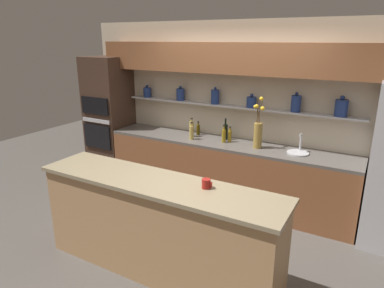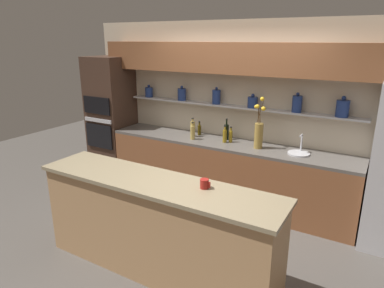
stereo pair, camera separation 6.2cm
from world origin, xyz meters
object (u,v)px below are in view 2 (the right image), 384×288
Objects in this scene: sink_fixture at (299,152)px; bottle_oil_0 at (199,129)px; oven_tower at (111,118)px; bottle_wine_4 at (226,132)px; bottle_spirit_2 at (193,129)px; coffee_mug at (205,184)px; flower_vase at (259,132)px; bottle_oil_1 at (225,136)px; bottle_spirit_3 at (193,132)px; bottle_oil_5 at (231,136)px.

bottle_oil_0 is at bearing 174.38° from sink_fixture.
bottle_wine_4 is at bearing 3.87° from oven_tower.
bottle_spirit_2 reaches higher than sink_fixture.
coffee_mug is (1.15, -1.76, 0.03)m from bottle_spirit_2.
sink_fixture is at bearing 3.05° from flower_vase.
sink_fixture is 1.57m from bottle_oil_0.
bottle_spirit_3 is (-0.48, -0.09, 0.01)m from bottle_oil_1.
bottle_spirit_2 is 2.11m from coffee_mug.
bottle_oil_5 is at bearing 38.05° from bottle_oil_1.
oven_tower is 3.21m from sink_fixture.
bottle_wine_4 is at bearing 28.80° from bottle_spirit_3.
oven_tower is 6.53× the size of bottle_wine_4.
bottle_oil_1 is 0.49m from bottle_spirit_3.
bottle_spirit_2 is 0.15m from bottle_spirit_3.
bottle_oil_5 is (0.55, 0.15, -0.02)m from bottle_spirit_3.
oven_tower is 7.94× the size of bottle_spirit_3.
oven_tower is 7.25× the size of bottle_spirit_2.
flower_vase is 2.80× the size of bottle_oil_1.
oven_tower is at bearing -179.78° from sink_fixture.
sink_fixture is at bearing 4.05° from bottle_spirit_3.
coffee_mug is (-0.45, -1.74, 0.12)m from sink_fixture.
flower_vase reaches higher than bottle_wine_4.
flower_vase is at bearing -0.35° from oven_tower.
bottle_oil_5 is at bearing -39.59° from bottle_wine_4.
flower_vase is at bearing -176.95° from sink_fixture.
bottle_spirit_2 is 2.80× the size of coffee_mug.
sink_fixture is at bearing -5.62° from bottle_oil_0.
bottle_wine_4 is (-0.04, 0.15, 0.02)m from bottle_oil_1.
flower_vase is 2.19× the size of bottle_wine_4.
bottle_oil_5 is at bearing 1.34° from oven_tower.
bottle_spirit_3 is at bearing 123.52° from coffee_mug.
sink_fixture is 1.13× the size of bottle_oil_1.
bottle_wine_4 is 3.10× the size of coffee_mug.
bottle_oil_5 is (0.58, -0.11, 0.01)m from bottle_oil_0.
bottle_oil_5 is at bearing 177.69° from sink_fixture.
coffee_mug is (0.53, -1.78, 0.05)m from bottle_oil_5.
bottle_oil_0 is 0.53m from bottle_oil_1.
oven_tower is 1.69m from bottle_spirit_3.
bottle_spirit_2 is at bearing 1.35° from oven_tower.
bottle_spirit_2 is (-1.06, 0.05, -0.11)m from flower_vase.
bottle_oil_1 is at bearing -141.95° from bottle_oil_5.
sink_fixture is at bearing -6.84° from bottle_wine_4.
bottle_oil_0 is (-1.56, 0.15, 0.06)m from sink_fixture.
bottle_oil_5 is (0.07, 0.05, -0.01)m from bottle_oil_1.
flower_vase is 1.71m from coffee_mug.
bottle_spirit_3 is at bearing -175.39° from flower_vase.
oven_tower is at bearing -178.65° from bottle_spirit_2.
bottle_spirit_2 is at bearing 175.89° from bottle_oil_1.
sink_fixture is 0.98× the size of bottle_spirit_2.
flower_vase is at bearing -1.66° from bottle_oil_1.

